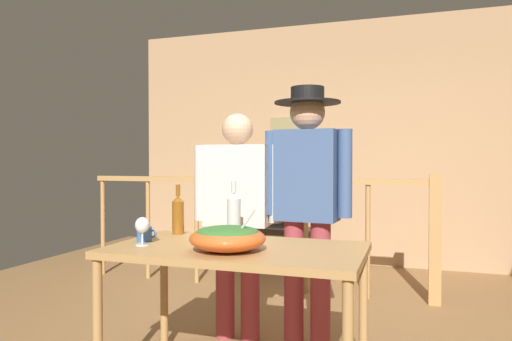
% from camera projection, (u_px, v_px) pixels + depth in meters
% --- Properties ---
extents(back_wall, '(5.42, 0.10, 2.86)m').
position_uv_depth(back_wall, '(351.00, 143.00, 5.51)').
color(back_wall, tan).
rests_on(back_wall, ground_plane).
extents(framed_picture, '(0.40, 0.03, 0.32)m').
position_uv_depth(framed_picture, '(286.00, 130.00, 5.69)').
color(framed_picture, '#8B8153').
extents(stair_railing, '(3.43, 0.10, 1.11)m').
position_uv_depth(stair_railing, '(300.00, 218.00, 4.30)').
color(stair_railing, '#B2844C').
rests_on(stair_railing, ground_plane).
extents(tv_console, '(0.90, 0.40, 0.43)m').
position_uv_depth(tv_console, '(275.00, 246.00, 5.46)').
color(tv_console, '#38281E').
rests_on(tv_console, ground_plane).
extents(flat_screen_tv, '(0.63, 0.12, 0.48)m').
position_uv_depth(flat_screen_tv, '(275.00, 204.00, 5.42)').
color(flat_screen_tv, black).
rests_on(flat_screen_tv, tv_console).
extents(serving_table, '(1.35, 0.75, 0.76)m').
position_uv_depth(serving_table, '(237.00, 261.00, 2.49)').
color(serving_table, '#B2844C').
rests_on(serving_table, ground_plane).
extents(salad_bowl, '(0.39, 0.39, 0.22)m').
position_uv_depth(salad_bowl, '(228.00, 237.00, 2.36)').
color(salad_bowl, '#DB5B23').
rests_on(salad_bowl, serving_table).
extents(wine_glass, '(0.08, 0.08, 0.15)m').
position_uv_depth(wine_glass, '(142.00, 226.00, 2.51)').
color(wine_glass, silver).
rests_on(wine_glass, serving_table).
extents(wine_bottle_amber, '(0.07, 0.07, 0.31)m').
position_uv_depth(wine_bottle_amber, '(178.00, 214.00, 2.91)').
color(wine_bottle_amber, brown).
rests_on(wine_bottle_amber, serving_table).
extents(wine_bottle_clear, '(0.08, 0.08, 0.34)m').
position_uv_depth(wine_bottle_clear, '(234.00, 215.00, 2.69)').
color(wine_bottle_clear, silver).
rests_on(wine_bottle_clear, serving_table).
extents(mug_blue, '(0.12, 0.09, 0.08)m').
position_uv_depth(mug_blue, '(145.00, 234.00, 2.65)').
color(mug_blue, '#3866B2').
rests_on(mug_blue, serving_table).
extents(person_standing_left, '(0.62, 0.25, 1.54)m').
position_uv_depth(person_standing_left, '(238.00, 206.00, 3.18)').
color(person_standing_left, '#9E3842').
rests_on(person_standing_left, ground_plane).
extents(person_standing_right, '(0.58, 0.43, 1.70)m').
position_uv_depth(person_standing_right, '(307.00, 192.00, 3.02)').
color(person_standing_right, '#9E3842').
rests_on(person_standing_right, ground_plane).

